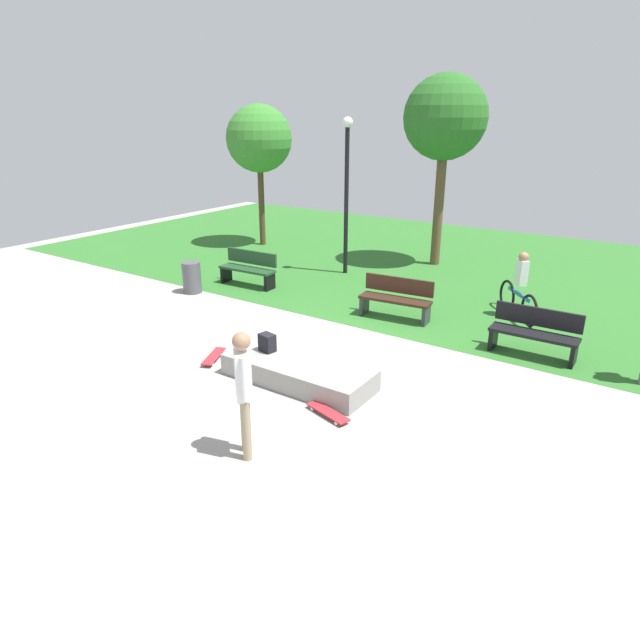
% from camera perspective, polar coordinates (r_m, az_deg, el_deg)
% --- Properties ---
extents(ground_plane, '(28.00, 28.00, 0.00)m').
position_cam_1_polar(ground_plane, '(10.44, -0.28, -3.99)').
color(ground_plane, '#9E9993').
extents(grass_lawn, '(26.60, 12.20, 0.01)m').
position_cam_1_polar(grass_lawn, '(17.18, 14.83, 5.27)').
color(grass_lawn, '#2D6B28').
rests_on(grass_lawn, ground_plane).
extents(concrete_ledge, '(2.64, 1.01, 0.37)m').
position_cam_1_polar(concrete_ledge, '(9.50, -2.25, -5.38)').
color(concrete_ledge, gray).
rests_on(concrete_ledge, ground_plane).
extents(backpack_on_ledge, '(0.31, 0.25, 0.32)m').
position_cam_1_polar(backpack_on_ledge, '(9.83, -5.46, -2.33)').
color(backpack_on_ledge, black).
rests_on(backpack_on_ledge, concrete_ledge).
extents(skater_performing_trick, '(0.37, 0.37, 1.78)m').
position_cam_1_polar(skater_performing_trick, '(7.25, -7.87, -6.65)').
color(skater_performing_trick, tan).
rests_on(skater_performing_trick, ground_plane).
extents(skateboard_by_ledge, '(0.82, 0.41, 0.08)m').
position_cam_1_polar(skateboard_by_ledge, '(8.55, 0.82, -9.46)').
color(skateboard_by_ledge, '#A5262D').
rests_on(skateboard_by_ledge, ground_plane).
extents(skateboard_spare, '(0.50, 0.81, 0.08)m').
position_cam_1_polar(skateboard_spare, '(10.57, -10.89, -3.69)').
color(skateboard_spare, '#A5262D').
rests_on(skateboard_spare, ground_plane).
extents(park_bench_near_lamppost, '(1.62, 0.54, 0.91)m').
position_cam_1_polar(park_bench_near_lamppost, '(14.87, -7.35, 5.37)').
color(park_bench_near_lamppost, '#1E4223').
rests_on(park_bench_near_lamppost, ground_plane).
extents(park_bench_by_oak, '(1.60, 0.49, 0.91)m').
position_cam_1_polar(park_bench_by_oak, '(11.16, 21.25, -1.12)').
color(park_bench_by_oak, black).
rests_on(park_bench_by_oak, ground_plane).
extents(park_bench_far_right, '(1.64, 0.62, 0.91)m').
position_cam_1_polar(park_bench_far_right, '(12.45, 7.85, 2.32)').
color(park_bench_far_right, '#331E14').
rests_on(park_bench_far_right, ground_plane).
extents(tree_broad_elm, '(2.35, 2.35, 5.39)m').
position_cam_1_polar(tree_broad_elm, '(16.80, 12.77, 19.52)').
color(tree_broad_elm, brown).
rests_on(tree_broad_elm, grass_lawn).
extents(tree_leaning_ash, '(2.17, 2.17, 4.62)m').
position_cam_1_polar(tree_leaning_ash, '(19.23, -6.28, 18.00)').
color(tree_leaning_ash, '#4C3823').
rests_on(tree_leaning_ash, grass_lawn).
extents(lamp_post, '(0.28, 0.28, 4.24)m').
position_cam_1_polar(lamp_post, '(15.56, 2.76, 14.05)').
color(lamp_post, black).
rests_on(lamp_post, ground_plane).
extents(trash_bin, '(0.47, 0.47, 0.80)m').
position_cam_1_polar(trash_bin, '(14.52, -13.07, 4.29)').
color(trash_bin, '#4C4C51').
rests_on(trash_bin, ground_plane).
extents(cyclist_on_bicycle, '(1.24, 1.41, 1.52)m').
position_cam_1_polar(cyclist_on_bicycle, '(13.15, 19.84, 2.95)').
color(cyclist_on_bicycle, black).
rests_on(cyclist_on_bicycle, ground_plane).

